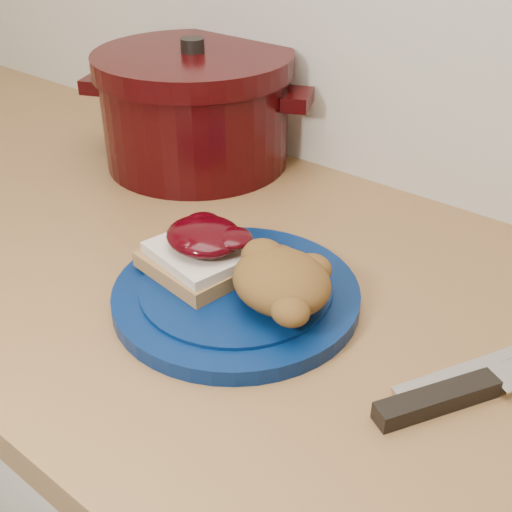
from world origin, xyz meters
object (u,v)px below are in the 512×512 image
Objects in this scene: chef_knife at (478,387)px; butter_knife at (474,366)px; plate at (236,295)px; dutch_oven at (196,108)px; pepper_grinder at (210,114)px.

butter_knife is (-0.01, 0.03, -0.01)m from chef_knife.
dutch_oven is (-0.28, 0.24, 0.07)m from plate.
chef_knife is (0.25, 0.03, 0.00)m from plate.
dutch_oven reaches higher than plate.
dutch_oven is at bearing 139.63° from plate.
dutch_oven is (-0.53, 0.21, 0.07)m from chef_knife.
dutch_oven is at bearing -100.09° from pepper_grinder.
dutch_oven is 2.82× the size of pepper_grinder.
butter_knife is at bearing 55.58° from chef_knife.
butter_knife is at bearing -22.03° from pepper_grinder.
butter_knife is (0.23, 0.06, -0.00)m from plate.
plate is 0.25m from chef_knife.
pepper_grinder is at bearing 94.80° from butter_knife.
plate is 1.49× the size of butter_knife.
chef_knife is 0.58m from pepper_grinder.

